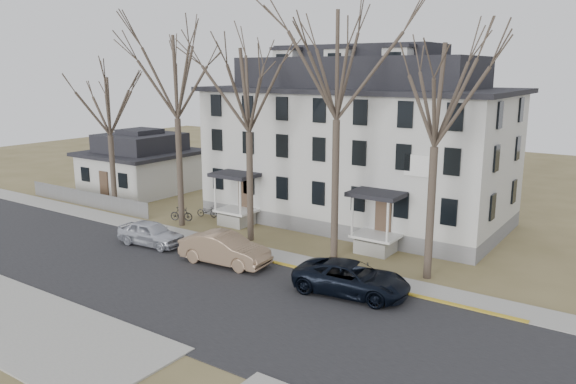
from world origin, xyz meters
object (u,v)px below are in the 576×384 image
Objects in this scene: boarding_house at (357,144)px; bicycle_left at (207,212)px; car_tan at (225,250)px; tree_far_left at (176,71)px; tree_mid_left at (248,84)px; car_silver at (151,234)px; bicycle_right at (181,215)px; small_house at (142,165)px; tree_center at (338,57)px; tree_bungalow at (108,102)px; tree_mid_right at (438,88)px; car_navy at (352,279)px.

boarding_house is 13.08× the size of bicycle_left.
boarding_house is 4.04× the size of car_tan.
tree_far_left is 6.05m from tree_mid_left.
bicycle_right is (-2.49, 5.01, -0.26)m from car_silver.
small_house is 5.47× the size of bicycle_left.
tree_center is at bearing -15.08° from small_house.
tree_far_left is 7.34m from tree_bungalow.
tree_far_left is at bearing 180.00° from tree_mid_right.
bicycle_right is (-16.05, 4.80, -0.28)m from car_navy.
car_navy is at bearing -127.77° from bicycle_left.
tree_bungalow is at bearing 58.61° from car_silver.
car_silver is 7.01m from bicycle_left.
tree_mid_left is 11.50m from tree_mid_right.
tree_far_left reaches higher than tree_bungalow.
tree_far_left is 3.15× the size of car_silver.
car_navy is 3.46× the size of bicycle_left.
tree_center reaches higher than bicycle_right.
car_navy is 16.76m from bicycle_right.
tree_mid_left is at bearing -110.20° from boarding_house.
tree_center reaches higher than boarding_house.
tree_far_left is (11.00, -6.20, 8.09)m from small_house.
tree_mid_right is at bearing -12.27° from small_house.
tree_mid_right is 18.57m from car_silver.
tree_far_left reaches higher than car_tan.
bicycle_left is (0.07, 2.47, -9.93)m from tree_far_left.
bicycle_right is at bearing 66.19° from car_navy.
boarding_house is at bearing -75.10° from bicycle_right.
tree_far_left is (-9.00, -8.15, 4.96)m from boarding_house.
tree_far_left is 12.93m from car_tan.
car_silver is at bearing -164.64° from tree_mid_right.
tree_mid_right is 20.39m from bicycle_right.
tree_mid_left is 11.35m from bicycle_right.
car_tan is at bearing -95.25° from car_silver.
car_silver reaches higher than bicycle_right.
tree_mid_left is 2.31× the size of car_navy.
car_tan is (-9.87, -4.33, -8.75)m from tree_mid_right.
car_tan is (18.63, -10.53, -1.40)m from small_house.
car_silver is 0.85× the size of car_tan.
tree_mid_right reaches higher than small_house.
bicycle_left is (-5.93, 2.47, -9.18)m from tree_mid_left.
tree_center is 9.24× the size of bicycle_left.
small_house reaches higher than bicycle_left.
tree_center is 15.18m from car_silver.
car_tan is 10.18m from bicycle_left.
tree_bungalow is 9.91m from bicycle_right.
tree_center is 11.94m from car_tan.
boarding_house is 12.51m from tree_mid_right.
boarding_house is at bearing 5.59° from small_house.
car_navy is at bearing -94.25° from car_silver.
small_house is at bearing 55.47° from car_tan.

